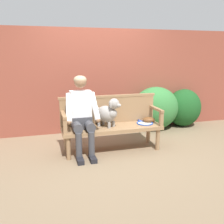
% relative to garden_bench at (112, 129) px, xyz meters
% --- Properties ---
extents(ground_plane, '(40.00, 40.00, 0.00)m').
position_rel_garden_bench_xyz_m(ground_plane, '(0.00, 0.00, -0.38)').
color(ground_plane, '#7A664C').
extents(brick_garden_fence, '(8.00, 0.30, 2.15)m').
position_rel_garden_bench_xyz_m(brick_garden_fence, '(0.00, 1.34, 0.70)').
color(brick_garden_fence, brown).
rests_on(brick_garden_fence, ground).
extents(hedge_bush_mid_left, '(0.80, 0.67, 0.86)m').
position_rel_garden_bench_xyz_m(hedge_bush_mid_left, '(2.00, 1.00, 0.05)').
color(hedge_bush_mid_left, '#194C1E').
rests_on(hedge_bush_mid_left, ground).
extents(hedge_bush_far_right, '(1.04, 0.77, 0.94)m').
position_rel_garden_bench_xyz_m(hedge_bush_far_right, '(1.26, 0.96, 0.09)').
color(hedge_bush_far_right, '#337538').
rests_on(hedge_bush_far_right, ground).
extents(garden_bench, '(1.70, 0.52, 0.43)m').
position_rel_garden_bench_xyz_m(garden_bench, '(0.00, 0.00, 0.00)').
color(garden_bench, '#93704C').
rests_on(garden_bench, ground).
extents(bench_backrest, '(1.74, 0.06, 0.50)m').
position_rel_garden_bench_xyz_m(bench_backrest, '(0.00, 0.23, 0.31)').
color(bench_backrest, '#93704C').
rests_on(bench_backrest, garden_bench).
extents(bench_armrest_left_end, '(0.06, 0.52, 0.28)m').
position_rel_garden_bench_xyz_m(bench_armrest_left_end, '(-0.81, -0.09, 0.26)').
color(bench_armrest_left_end, '#93704C').
rests_on(bench_armrest_left_end, garden_bench).
extents(bench_armrest_right_end, '(0.06, 0.52, 0.28)m').
position_rel_garden_bench_xyz_m(bench_armrest_right_end, '(0.81, -0.09, 0.26)').
color(bench_armrest_right_end, '#93704C').
rests_on(bench_armrest_right_end, garden_bench).
extents(person_seated, '(0.56, 0.66, 1.30)m').
position_rel_garden_bench_xyz_m(person_seated, '(-0.52, -0.01, 0.33)').
color(person_seated, black).
rests_on(person_seated, ground).
extents(dog_on_bench, '(0.42, 0.46, 0.50)m').
position_rel_garden_bench_xyz_m(dog_on_bench, '(-0.07, -0.01, 0.30)').
color(dog_on_bench, gray).
rests_on(dog_on_bench, garden_bench).
extents(tennis_racket, '(0.35, 0.58, 0.03)m').
position_rel_garden_bench_xyz_m(tennis_racket, '(0.60, 0.03, 0.07)').
color(tennis_racket, blue).
rests_on(tennis_racket, garden_bench).
extents(baseball_glove, '(0.27, 0.24, 0.09)m').
position_rel_garden_bench_xyz_m(baseball_glove, '(0.71, 0.08, 0.10)').
color(baseball_glove, brown).
rests_on(baseball_glove, garden_bench).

